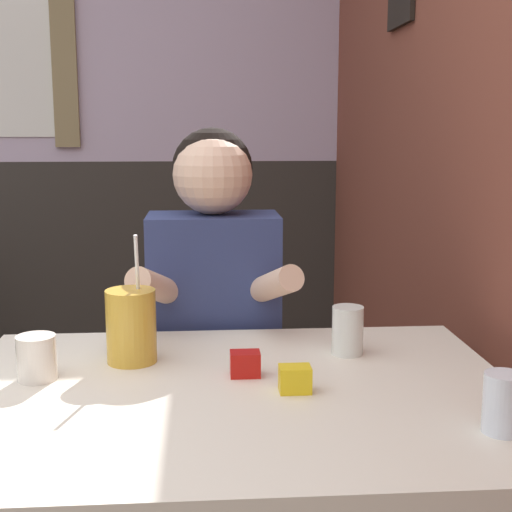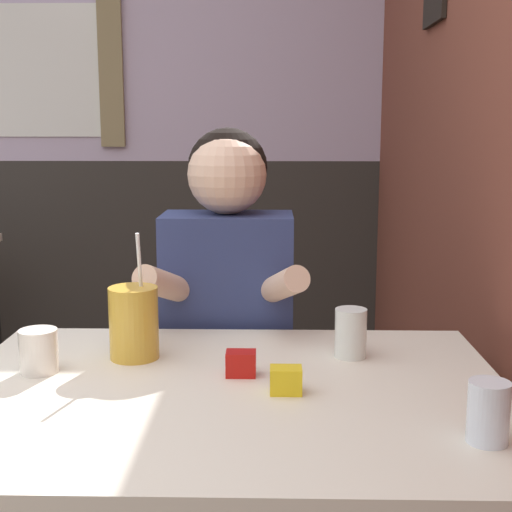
# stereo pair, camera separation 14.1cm
# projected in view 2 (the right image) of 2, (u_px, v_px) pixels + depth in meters

# --- Properties ---
(brick_wall_right) EXTENTS (0.08, 4.76, 2.70)m
(brick_wall_right) POSITION_uv_depth(u_px,v_px,m) (457.00, 101.00, 2.23)
(brick_wall_right) COLOR brown
(brick_wall_right) RESTS_ON ground_plane
(back_wall) EXTENTS (5.91, 0.09, 2.70)m
(back_wall) POSITION_uv_depth(u_px,v_px,m) (94.00, 111.00, 3.65)
(back_wall) COLOR silver
(back_wall) RESTS_ON ground_plane
(main_table) EXTENTS (1.08, 0.81, 0.78)m
(main_table) POSITION_uv_depth(u_px,v_px,m) (228.00, 422.00, 1.37)
(main_table) COLOR beige
(main_table) RESTS_ON ground_plane
(person_seated) EXTENTS (0.42, 0.41, 1.27)m
(person_seated) POSITION_uv_depth(u_px,v_px,m) (228.00, 354.00, 1.91)
(person_seated) COLOR navy
(person_seated) RESTS_ON ground_plane
(cocktail_pitcher) EXTENTS (0.11, 0.11, 0.28)m
(cocktail_pitcher) POSITION_uv_depth(u_px,v_px,m) (134.00, 323.00, 1.53)
(cocktail_pitcher) COLOR gold
(cocktail_pitcher) RESTS_ON main_table
(glass_near_pitcher) EXTENTS (0.07, 0.07, 0.10)m
(glass_near_pitcher) POSITION_uv_depth(u_px,v_px,m) (488.00, 412.00, 1.12)
(glass_near_pitcher) COLOR silver
(glass_near_pitcher) RESTS_ON main_table
(glass_center) EXTENTS (0.07, 0.07, 0.11)m
(glass_center) POSITION_uv_depth(u_px,v_px,m) (351.00, 333.00, 1.54)
(glass_center) COLOR silver
(glass_center) RESTS_ON main_table
(glass_far_side) EXTENTS (0.08, 0.08, 0.09)m
(glass_far_side) POSITION_uv_depth(u_px,v_px,m) (39.00, 351.00, 1.45)
(glass_far_side) COLOR silver
(glass_far_side) RESTS_ON main_table
(condiment_ketchup) EXTENTS (0.06, 0.04, 0.05)m
(condiment_ketchup) POSITION_uv_depth(u_px,v_px,m) (241.00, 363.00, 1.43)
(condiment_ketchup) COLOR #B7140F
(condiment_ketchup) RESTS_ON main_table
(condiment_mustard) EXTENTS (0.06, 0.04, 0.05)m
(condiment_mustard) POSITION_uv_depth(u_px,v_px,m) (286.00, 380.00, 1.34)
(condiment_mustard) COLOR yellow
(condiment_mustard) RESTS_ON main_table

